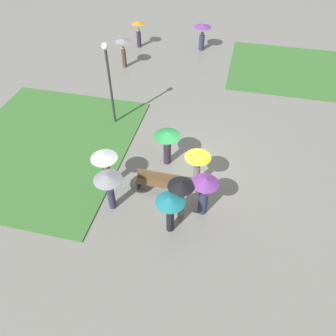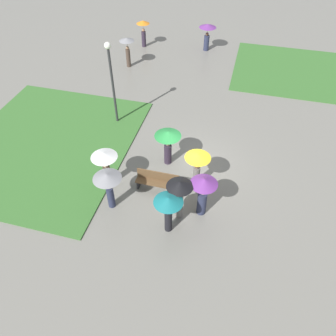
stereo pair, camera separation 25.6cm
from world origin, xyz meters
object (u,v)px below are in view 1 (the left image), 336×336
crowd_person_white (105,162)px  crowd_person_teal (170,205)px  lamp_post (109,75)px  park_bench (158,181)px  lone_walker_near_lawn (202,31)px  crowd_person_black (181,191)px  crowd_person_green (167,139)px  lone_walker_mid_plaza (123,47)px  crowd_person_grey (109,183)px  crowd_person_yellow (198,161)px  crowd_person_purple (204,189)px  lone_walker_far_path (138,29)px

crowd_person_white → crowd_person_teal: bearing=-103.0°
lamp_post → park_bench: bearing=-50.3°
lone_walker_near_lawn → crowd_person_black: bearing=56.9°
lamp_post → crowd_person_green: bearing=-35.0°
lone_walker_near_lawn → lone_walker_mid_plaza: bearing=0.5°
lamp_post → crowd_person_grey: bearing=-71.2°
crowd_person_yellow → crowd_person_purple: bearing=-44.0°
park_bench → crowd_person_black: crowd_person_black is taller
park_bench → crowd_person_grey: crowd_person_grey is taller
lamp_post → crowd_person_black: lamp_post is taller
crowd_person_black → lone_walker_far_path: crowd_person_black is taller
crowd_person_grey → lone_walker_mid_plaza: bearing=149.0°
lone_walker_far_path → park_bench: bearing=-87.7°
lamp_post → crowd_person_yellow: (4.94, -3.44, -1.45)m
crowd_person_grey → lone_walker_near_lawn: lone_walker_near_lawn is taller
crowd_person_green → lone_walker_far_path: size_ratio=0.98×
lamp_post → crowd_person_teal: size_ratio=2.36×
crowd_person_grey → crowd_person_green: 3.45m
lamp_post → crowd_person_grey: 5.94m
crowd_person_purple → crowd_person_green: crowd_person_purple is taller
crowd_person_purple → lone_walker_near_lawn: 14.84m
crowd_person_purple → crowd_person_black: crowd_person_black is taller
crowd_person_purple → crowd_person_green: bearing=-28.0°
crowd_person_green → lone_walker_mid_plaza: size_ratio=0.94×
crowd_person_grey → crowd_person_green: crowd_person_grey is taller
crowd_person_yellow → crowd_person_black: crowd_person_black is taller
lamp_post → lone_walker_near_lawn: size_ratio=2.35×
lone_walker_mid_plaza → crowd_person_purple: bearing=-123.8°
park_bench → crowd_person_grey: bearing=-138.2°
lone_walker_mid_plaza → lone_walker_far_path: bearing=23.0°
crowd_person_white → crowd_person_yellow: crowd_person_white is taller
lamp_post → lone_walker_far_path: (-1.44, 9.23, -1.50)m
lamp_post → crowd_person_yellow: 6.19m
crowd_person_black → crowd_person_green: 3.11m
lone_walker_near_lawn → crowd_person_green: bearing=52.7°
park_bench → crowd_person_yellow: 1.88m
park_bench → crowd_person_yellow: bearing=23.5°
crowd_person_green → crowd_person_black: bearing=127.1°
crowd_person_grey → lone_walker_near_lawn: size_ratio=0.99×
crowd_person_grey → lone_walker_near_lawn: (1.21, 15.25, -0.07)m
crowd_person_grey → crowd_person_black: size_ratio=0.94×
park_bench → crowd_person_white: bearing=-172.5°
park_bench → lone_walker_mid_plaza: bearing=116.0°
crowd_person_teal → lone_walker_near_lawn: size_ratio=0.99×
crowd_person_grey → crowd_person_white: size_ratio=1.01×
crowd_person_white → crowd_person_green: bearing=-32.3°
lone_walker_mid_plaza → lone_walker_near_lawn: 5.91m
park_bench → crowd_person_white: (-2.13, -0.27, 0.88)m
crowd_person_purple → crowd_person_teal: bearing=69.7°
crowd_person_white → crowd_person_black: bearing=-90.1°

